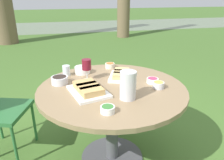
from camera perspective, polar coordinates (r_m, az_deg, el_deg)
name	(u,v)px	position (r m, az deg, el deg)	size (l,w,h in m)	color
ground_plane	(112,157)	(2.17, 0.00, -19.49)	(40.00, 40.00, 0.00)	#446B2B
river_strip	(69,26)	(10.33, -11.22, 13.55)	(40.00, 3.56, 0.01)	#6B7F5B
dining_table	(112,100)	(1.83, 0.00, -5.34)	(1.20, 1.20, 0.72)	#4C4C51
water_pitcher	(128,85)	(1.55, 4.19, -1.36)	(0.13, 0.12, 0.21)	silver
wine_glass	(87,65)	(1.88, -6.66, 3.87)	(0.08, 0.08, 0.19)	silver
platter_bread_main	(121,75)	(1.96, 2.34, 1.38)	(0.29, 0.34, 0.06)	white
platter_charcuterie	(88,89)	(1.67, -6.24, -2.40)	(0.32, 0.39, 0.07)	white
bowl_fries	(158,85)	(1.78, 12.03, -1.21)	(0.09, 0.09, 0.05)	silver
bowl_salad	(108,109)	(1.40, -1.15, -7.60)	(0.09, 0.09, 0.04)	white
bowl_olives	(60,80)	(1.87, -13.52, 0.06)	(0.14, 0.14, 0.06)	silver
bowl_dip_red	(153,80)	(1.88, 10.54, -0.08)	(0.10, 0.10, 0.04)	white
bowl_dip_cream	(82,69)	(2.09, -7.76, 2.74)	(0.14, 0.14, 0.07)	white
bowl_roasted_veg	(110,65)	(2.21, -0.55, 3.85)	(0.09, 0.09, 0.05)	beige
cup_water_near	(66,71)	(2.05, -11.85, 2.42)	(0.07, 0.07, 0.10)	silver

